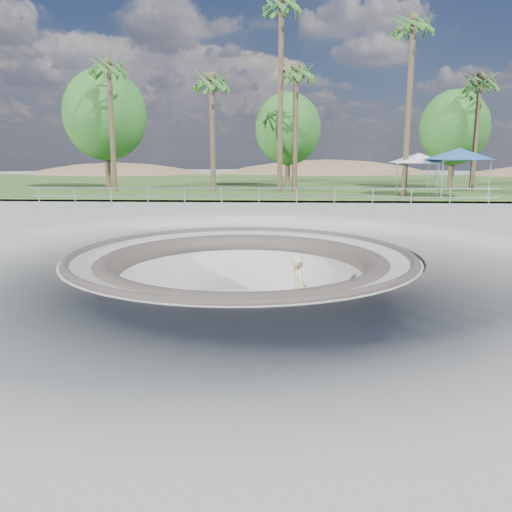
{
  "coord_description": "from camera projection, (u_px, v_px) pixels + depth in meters",
  "views": [
    {
      "loc": [
        1.14,
        -14.6,
        2.94
      ],
      "look_at": [
        0.41,
        0.25,
        -0.1
      ],
      "focal_mm": 35.0,
      "sensor_mm": 36.0,
      "label": 1
    }
  ],
  "objects": [
    {
      "name": "ground",
      "position": [
        242.0,
        254.0,
        14.93
      ],
      "size": [
        180.0,
        180.0,
        0.0
      ],
      "primitive_type": "plane",
      "color": "#B0AFAA",
      "rests_on": "ground"
    },
    {
      "name": "skate_bowl",
      "position": [
        242.0,
        313.0,
        15.3
      ],
      "size": [
        14.0,
        14.0,
        4.1
      ],
      "color": "#B0AFAA",
      "rests_on": "ground"
    },
    {
      "name": "grass_strip",
      "position": [
        269.0,
        183.0,
        48.15
      ],
      "size": [
        180.0,
        36.0,
        0.12
      ],
      "color": "#3B5421",
      "rests_on": "ground"
    },
    {
      "name": "distant_hills",
      "position": [
        298.0,
        224.0,
        72.1
      ],
      "size": [
        103.2,
        45.0,
        28.6
      ],
      "color": "brown",
      "rests_on": "ground"
    },
    {
      "name": "safety_railing",
      "position": [
        259.0,
        197.0,
        26.53
      ],
      "size": [
        25.0,
        0.06,
        1.03
      ],
      "color": "#999DA2",
      "rests_on": "ground"
    },
    {
      "name": "skateboard",
      "position": [
        298.0,
        324.0,
        14.3
      ],
      "size": [
        0.94,
        0.56,
        0.09
      ],
      "color": "brown",
      "rests_on": "ground"
    },
    {
      "name": "skater",
      "position": [
        299.0,
        290.0,
        14.1
      ],
      "size": [
        0.62,
        0.8,
        1.97
      ],
      "primitive_type": "imported",
      "rotation": [
        0.0,
        0.0,
        1.79
      ],
      "color": "#D3BD88",
      "rests_on": "skateboard"
    },
    {
      "name": "canopy_white",
      "position": [
        418.0,
        158.0,
        33.22
      ],
      "size": [
        5.29,
        5.29,
        2.75
      ],
      "color": "#999DA2",
      "rests_on": "ground"
    },
    {
      "name": "canopy_blue",
      "position": [
        459.0,
        154.0,
        31.36
      ],
      "size": [
        6.04,
        6.04,
        3.05
      ],
      "color": "#999DA2",
      "rests_on": "ground"
    },
    {
      "name": "palm_a",
      "position": [
        109.0,
        70.0,
        34.58
      ],
      "size": [
        2.6,
        2.6,
        9.83
      ],
      "color": "brown",
      "rests_on": "ground"
    },
    {
      "name": "palm_b",
      "position": [
        212.0,
        84.0,
        34.57
      ],
      "size": [
        2.6,
        2.6,
        8.84
      ],
      "color": "brown",
      "rests_on": "ground"
    },
    {
      "name": "palm_c",
      "position": [
        281.0,
        12.0,
        32.94
      ],
      "size": [
        2.6,
        2.6,
        13.64
      ],
      "color": "brown",
      "rests_on": "ground"
    },
    {
      "name": "palm_d",
      "position": [
        296.0,
        75.0,
        34.27
      ],
      "size": [
        2.6,
        2.6,
        9.42
      ],
      "color": "brown",
      "rests_on": "ground"
    },
    {
      "name": "palm_e",
      "position": [
        413.0,
        31.0,
        30.97
      ],
      "size": [
        2.6,
        2.6,
        11.79
      ],
      "color": "brown",
      "rests_on": "ground"
    },
    {
      "name": "palm_f",
      "position": [
        480.0,
        84.0,
        35.84
      ],
      "size": [
        2.6,
        2.6,
        9.01
      ],
      "color": "brown",
      "rests_on": "ground"
    },
    {
      "name": "bushy_tree_left",
      "position": [
        105.0,
        115.0,
        38.87
      ],
      "size": [
        6.46,
        5.87,
        9.32
      ],
      "color": "brown",
      "rests_on": "ground"
    },
    {
      "name": "bushy_tree_mid",
      "position": [
        288.0,
        129.0,
        40.71
      ],
      "size": [
        5.35,
        4.86,
        7.72
      ],
      "color": "brown",
      "rests_on": "ground"
    },
    {
      "name": "bushy_tree_right",
      "position": [
        454.0,
        128.0,
        39.34
      ],
      "size": [
        5.38,
        4.89,
        7.76
      ],
      "color": "brown",
      "rests_on": "ground"
    }
  ]
}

